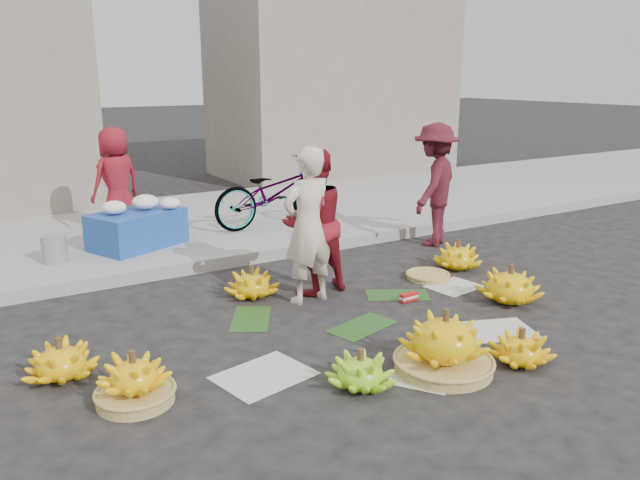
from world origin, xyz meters
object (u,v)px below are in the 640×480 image
bicycle (274,192)px  banana_bunch_0 (134,381)px  banana_bunch_4 (510,285)px  flower_table (138,226)px  vendor_cream (308,226)px

bicycle → banana_bunch_0: bearing=139.9°
banana_bunch_0 → bicycle: 4.87m
banana_bunch_4 → flower_table: bearing=127.4°
banana_bunch_4 → vendor_cream: vendor_cream is taller
vendor_cream → flower_table: size_ratio=1.23×
flower_table → vendor_cream: bearing=-92.1°
banana_bunch_4 → vendor_cream: bearing=148.2°
flower_table → banana_bunch_4: bearing=-76.7°
vendor_cream → flower_table: (-1.03, 2.54, -0.41)m
banana_bunch_4 → bicycle: size_ratio=0.44×
banana_bunch_4 → bicycle: 3.84m
banana_bunch_0 → bicycle: bicycle is taller
banana_bunch_0 → vendor_cream: bearing=28.8°
vendor_cream → banana_bunch_0: bearing=21.9°
bicycle → flower_table: bearing=91.7°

